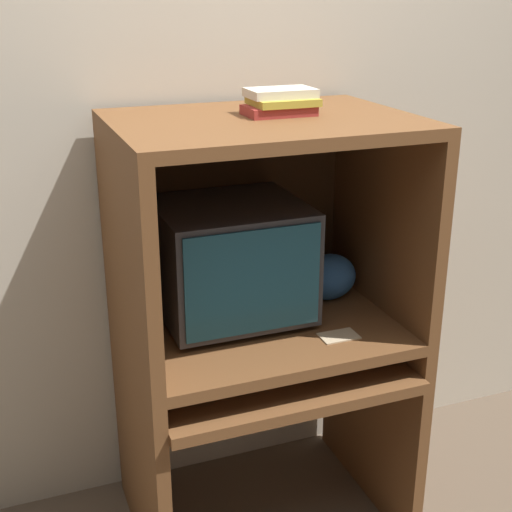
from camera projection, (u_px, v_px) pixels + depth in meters
name	position (u px, v px, depth m)	size (l,w,h in m)	color
wall_back	(222.00, 132.00, 2.43)	(6.00, 0.06, 2.60)	beige
desk_base	(266.00, 420.00, 2.37)	(0.88, 0.69, 0.65)	brown
desk_monitor_shelf	(263.00, 329.00, 2.28)	(0.88, 0.66, 0.11)	brown
hutch_upper	(259.00, 191.00, 2.15)	(0.88, 0.66, 0.65)	brown
crt_monitor	(231.00, 260.00, 2.24)	(0.45, 0.42, 0.38)	#333338
keyboard	(246.00, 372.00, 2.17)	(0.38, 0.14, 0.03)	black
mouse	(327.00, 358.00, 2.25)	(0.07, 0.05, 0.03)	#28282B
snack_bag	(329.00, 277.00, 2.42)	(0.19, 0.14, 0.16)	#336BB7
book_stack	(281.00, 102.00, 2.08)	(0.21, 0.15, 0.07)	maroon
paper_card	(339.00, 336.00, 2.18)	(0.12, 0.08, 0.00)	#CCB28C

